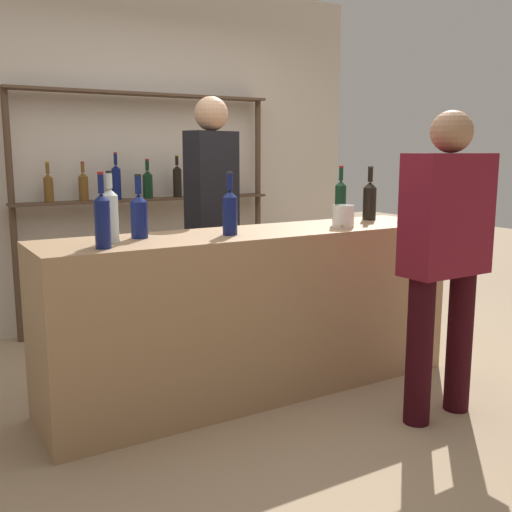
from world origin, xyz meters
TOP-DOWN VIEW (x-y plane):
  - ground_plane at (0.00, 0.00)m, footprint 16.00×16.00m
  - bar_counter at (0.00, 0.00)m, footprint 2.50×0.58m
  - back_wall at (0.00, 1.89)m, footprint 4.10×0.12m
  - back_shelf at (0.01, 1.71)m, footprint 2.14×0.18m
  - counter_bottle_0 at (-0.85, 0.00)m, footprint 0.08×0.08m
  - counter_bottle_1 at (-0.20, -0.06)m, footprint 0.08×0.08m
  - counter_bottle_2 at (-0.94, -0.16)m, footprint 0.07×0.07m
  - counter_bottle_3 at (0.96, 0.12)m, footprint 0.09×0.09m
  - counter_bottle_4 at (0.67, 0.07)m, footprint 0.07×0.07m
  - counter_bottle_5 at (-0.67, 0.08)m, footprint 0.09×0.09m
  - cork_jar at (0.55, -0.11)m, footprint 0.13×0.13m
  - server_behind_counter at (0.15, 0.86)m, footprint 0.42×0.28m
  - customer_right at (0.66, -0.81)m, footprint 0.49×0.23m

SIDE VIEW (x-z plane):
  - ground_plane at x=0.00m, z-range 0.00..0.00m
  - bar_counter at x=0.00m, z-range 0.00..0.96m
  - customer_right at x=0.66m, z-range 0.13..1.75m
  - cork_jar at x=0.55m, z-range 0.96..1.10m
  - server_behind_counter at x=0.15m, z-range 0.19..1.98m
  - counter_bottle_5 at x=-0.67m, z-range 0.92..1.26m
  - counter_bottle_1 at x=-0.20m, z-range 0.92..1.27m
  - counter_bottle_3 at x=0.96m, z-range 0.92..1.28m
  - counter_bottle_2 at x=-0.94m, z-range 0.92..1.28m
  - counter_bottle_0 at x=-0.85m, z-range 0.93..1.29m
  - counter_bottle_4 at x=0.67m, z-range 0.92..1.29m
  - back_shelf at x=0.01m, z-range 0.29..2.17m
  - back_wall at x=0.00m, z-range 0.00..2.80m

